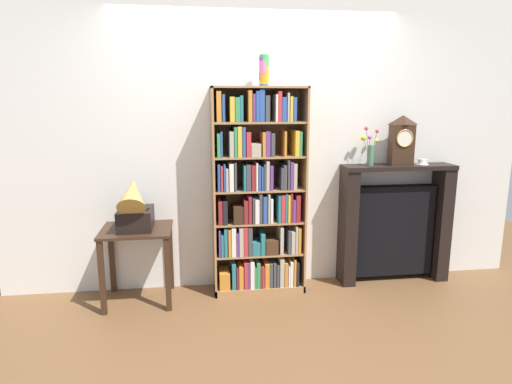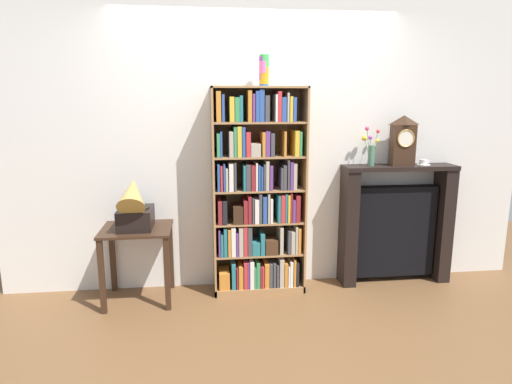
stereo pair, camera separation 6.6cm
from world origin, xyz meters
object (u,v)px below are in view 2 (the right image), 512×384
object	(u,v)px
fireplace_mantel	(395,225)
bookshelf	(258,200)
cup_stack	(264,71)
flower_vase	(371,149)
side_table_left	(137,245)
teacup_with_saucer	(423,163)
gramophone	(134,207)
mantel_clock	(403,140)

from	to	relation	value
fireplace_mantel	bookshelf	bearing A→B (deg)	-177.44
cup_stack	flower_vase	world-z (taller)	cup_stack
cup_stack	side_table_left	bearing A→B (deg)	-173.83
cup_stack	side_table_left	world-z (taller)	cup_stack
fireplace_mantel	flower_vase	distance (m)	0.79
teacup_with_saucer	gramophone	bearing A→B (deg)	-176.07
bookshelf	fireplace_mantel	bearing A→B (deg)	2.56
mantel_clock	side_table_left	bearing A→B (deg)	-176.98
cup_stack	side_table_left	size ratio (longest dim) A/B	0.40
bookshelf	mantel_clock	world-z (taller)	bookshelf
mantel_clock	bookshelf	bearing A→B (deg)	-178.47
fireplace_mantel	teacup_with_saucer	distance (m)	0.64
gramophone	mantel_clock	bearing A→B (deg)	4.22
bookshelf	flower_vase	distance (m)	1.13
cup_stack	mantel_clock	bearing A→B (deg)	0.27
flower_vase	fireplace_mantel	bearing A→B (deg)	2.89
side_table_left	mantel_clock	size ratio (longest dim) A/B	1.44
cup_stack	flower_vase	distance (m)	1.20
bookshelf	flower_vase	world-z (taller)	bookshelf
bookshelf	fireplace_mantel	size ratio (longest dim) A/B	1.62
fireplace_mantel	gramophone	bearing A→B (deg)	-175.19
side_table_left	flower_vase	world-z (taller)	flower_vase
fireplace_mantel	flower_vase	bearing A→B (deg)	-177.11
teacup_with_saucer	flower_vase	bearing A→B (deg)	179.24
gramophone	teacup_with_saucer	world-z (taller)	teacup_with_saucer
bookshelf	side_table_left	bearing A→B (deg)	-175.10
gramophone	fireplace_mantel	distance (m)	2.42
side_table_left	gramophone	world-z (taller)	gramophone
fireplace_mantel	flower_vase	xyz separation A→B (m)	(-0.29, -0.01, 0.73)
cup_stack	mantel_clock	distance (m)	1.42
teacup_with_saucer	side_table_left	bearing A→B (deg)	-177.18
cup_stack	gramophone	distance (m)	1.59
flower_vase	side_table_left	bearing A→B (deg)	-176.31
mantel_clock	teacup_with_saucer	world-z (taller)	mantel_clock
mantel_clock	teacup_with_saucer	xyz separation A→B (m)	(0.22, 0.00, -0.21)
gramophone	flower_vase	xyz separation A→B (m)	(2.10, 0.19, 0.43)
gramophone	flower_vase	size ratio (longest dim) A/B	1.41
fireplace_mantel	teacup_with_saucer	world-z (taller)	teacup_with_saucer
mantel_clock	teacup_with_saucer	distance (m)	0.30
side_table_left	mantel_clock	distance (m)	2.55
cup_stack	mantel_clock	size ratio (longest dim) A/B	0.57
gramophone	flower_vase	distance (m)	2.15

